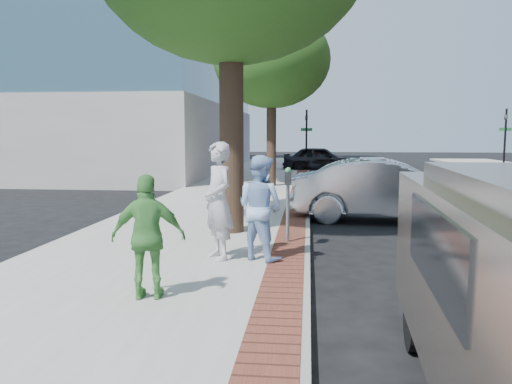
# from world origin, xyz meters

# --- Properties ---
(ground) EXTENTS (120.00, 120.00, 0.00)m
(ground) POSITION_xyz_m (0.00, 0.00, 0.00)
(ground) COLOR black
(ground) RESTS_ON ground
(sidewalk) EXTENTS (5.00, 60.00, 0.15)m
(sidewalk) POSITION_xyz_m (-1.50, 8.00, 0.07)
(sidewalk) COLOR #9E9991
(sidewalk) RESTS_ON ground
(brick_strip) EXTENTS (0.60, 60.00, 0.01)m
(brick_strip) POSITION_xyz_m (0.70, 8.00, 0.15)
(brick_strip) COLOR brown
(brick_strip) RESTS_ON sidewalk
(curb) EXTENTS (0.10, 60.00, 0.15)m
(curb) POSITION_xyz_m (1.05, 8.00, 0.07)
(curb) COLOR gray
(curb) RESTS_ON ground
(office_base) EXTENTS (18.20, 22.20, 4.00)m
(office_base) POSITION_xyz_m (-13.00, 22.00, 2.00)
(office_base) COLOR gray
(office_base) RESTS_ON ground
(signal_near) EXTENTS (0.70, 0.15, 3.80)m
(signal_near) POSITION_xyz_m (0.90, 22.00, 2.25)
(signal_near) COLOR black
(signal_near) RESTS_ON ground
(signal_far) EXTENTS (0.70, 0.15, 3.80)m
(signal_far) POSITION_xyz_m (12.50, 22.00, 2.25)
(signal_far) COLOR black
(signal_far) RESTS_ON ground
(tree_far) EXTENTS (4.80, 4.80, 7.14)m
(tree_far) POSITION_xyz_m (-0.50, 12.00, 5.30)
(tree_far) COLOR black
(tree_far) RESTS_ON sidewalk
(parking_meter) EXTENTS (0.12, 0.32, 1.47)m
(parking_meter) POSITION_xyz_m (0.66, 0.91, 1.21)
(parking_meter) COLOR gray
(parking_meter) RESTS_ON sidewalk
(person_gray) EXTENTS (0.80, 0.87, 1.99)m
(person_gray) POSITION_xyz_m (-0.45, -0.55, 1.14)
(person_gray) COLOR #AEADB3
(person_gray) RESTS_ON sidewalk
(person_officer) EXTENTS (1.08, 1.02, 1.77)m
(person_officer) POSITION_xyz_m (0.25, -0.47, 1.04)
(person_officer) COLOR #99BDEC
(person_officer) RESTS_ON sidewalk
(person_green) EXTENTS (0.99, 0.52, 1.61)m
(person_green) POSITION_xyz_m (-0.97, -2.68, 0.95)
(person_green) COLOR #4E9B46
(person_green) RESTS_ON sidewalk
(sedan_silver) EXTENTS (5.14, 2.23, 1.65)m
(sedan_silver) POSITION_xyz_m (3.13, 4.42, 0.82)
(sedan_silver) COLOR #BBBDC3
(sedan_silver) RESTS_ON ground
(bg_car) EXTENTS (4.75, 2.14, 1.58)m
(bg_car) POSITION_xyz_m (1.79, 22.41, 0.79)
(bg_car) COLOR black
(bg_car) RESTS_ON ground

